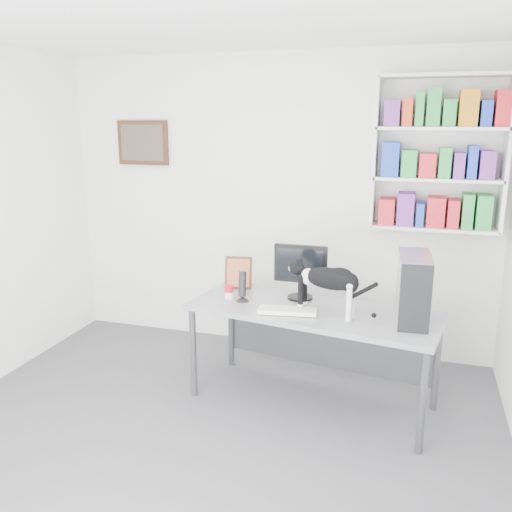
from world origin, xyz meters
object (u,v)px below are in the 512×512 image
(monitor, at_px, (301,271))
(cat, at_px, (328,290))
(desk, at_px, (312,356))
(pc_tower, at_px, (413,288))
(speaker, at_px, (242,286))
(leaning_print, at_px, (238,272))
(soup_can, at_px, (229,292))
(bookshelf, at_px, (439,154))
(keyboard, at_px, (287,311))

(monitor, xyz_separation_m, cat, (0.27, -0.30, -0.04))
(monitor, bearing_deg, desk, -53.87)
(desk, xyz_separation_m, monitor, (-0.14, 0.20, 0.60))
(desk, distance_m, cat, 0.59)
(pc_tower, relative_size, speaker, 1.93)
(leaning_print, relative_size, cat, 0.46)
(pc_tower, bearing_deg, soup_can, 172.05)
(desk, bearing_deg, pc_tower, 5.13)
(bookshelf, height_order, speaker, bookshelf)
(cat, bearing_deg, speaker, -176.69)
(desk, bearing_deg, soup_can, -173.95)
(bookshelf, relative_size, keyboard, 2.94)
(speaker, bearing_deg, cat, -17.18)
(desk, relative_size, pc_tower, 3.89)
(keyboard, height_order, leaning_print, leaning_print)
(desk, height_order, soup_can, soup_can)
(bookshelf, distance_m, soup_can, 2.01)
(leaning_print, bearing_deg, speaker, -75.88)
(monitor, xyz_separation_m, pc_tower, (0.84, -0.25, 0.02))
(bookshelf, xyz_separation_m, cat, (-0.70, -1.00, -0.90))
(leaning_print, bearing_deg, cat, -37.12)
(keyboard, distance_m, cat, 0.33)
(leaning_print, bearing_deg, desk, -34.24)
(keyboard, distance_m, pc_tower, 0.89)
(desk, bearing_deg, bookshelf, 57.13)
(keyboard, xyz_separation_m, pc_tower, (0.86, 0.09, 0.22))
(bookshelf, relative_size, pc_tower, 2.63)
(pc_tower, relative_size, cat, 0.79)
(leaning_print, relative_size, soup_can, 2.71)
(speaker, relative_size, leaning_print, 0.89)
(bookshelf, height_order, monitor, bookshelf)
(leaning_print, bearing_deg, bookshelf, 11.47)
(desk, height_order, pc_tower, pc_tower)
(cat, bearing_deg, soup_can, -177.51)
(bookshelf, bearing_deg, speaker, -147.07)
(cat, bearing_deg, leaning_print, 165.54)
(speaker, height_order, leaning_print, leaning_print)
(bookshelf, relative_size, leaning_print, 4.51)
(keyboard, height_order, speaker, speaker)
(desk, bearing_deg, monitor, 135.39)
(monitor, bearing_deg, pc_tower, -16.36)
(speaker, distance_m, cat, 0.69)
(pc_tower, bearing_deg, keyboard, -178.08)
(pc_tower, distance_m, speaker, 1.26)
(desk, relative_size, leaning_print, 6.67)
(monitor, xyz_separation_m, leaning_print, (-0.55, 0.12, -0.08))
(monitor, bearing_deg, bookshelf, 36.32)
(bookshelf, bearing_deg, desk, -132.39)
(pc_tower, xyz_separation_m, soup_can, (-1.37, 0.09, -0.18))
(bookshelf, height_order, keyboard, bookshelf)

